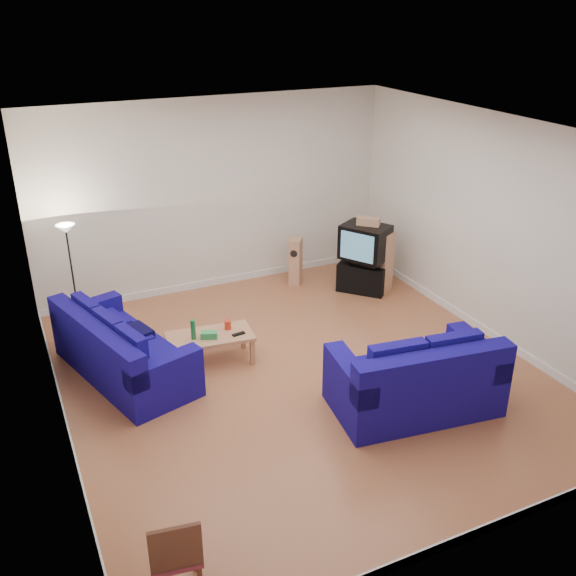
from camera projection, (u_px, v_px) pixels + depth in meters
name	position (u px, v px, depth m)	size (l,w,h in m)	color
room	(302.00, 268.00, 7.92)	(6.01, 6.51, 3.21)	brown
sofa_three_seat	(120.00, 354.00, 8.41)	(1.59, 2.46, 0.88)	#110869
sofa_loveseat	(417.00, 383.00, 7.69)	(2.08, 1.34, 0.97)	#110869
coffee_table	(210.00, 339.00, 8.70)	(1.21, 0.70, 0.42)	tan
bottle	(193.00, 329.00, 8.53)	(0.07, 0.07, 0.28)	#197233
tissue_box	(209.00, 335.00, 8.59)	(0.22, 0.12, 0.09)	green
red_canister	(228.00, 325.00, 8.81)	(0.09, 0.09, 0.13)	red
remote	(239.00, 334.00, 8.68)	(0.18, 0.06, 0.02)	black
tv_stand	(362.00, 277.00, 10.90)	(0.80, 0.45, 0.49)	black
av_receiver	(367.00, 261.00, 10.78)	(0.47, 0.38, 0.11)	black
television	(365.00, 242.00, 10.61)	(0.85, 0.92, 0.58)	black
centre_speaker	(368.00, 221.00, 10.48)	(0.37, 0.15, 0.13)	tan
speaker_left	(296.00, 262.00, 11.08)	(0.30, 0.31, 0.83)	tan
speaker_right	(383.00, 262.00, 10.76)	(0.39, 0.36, 1.06)	tan
floor_lamp	(68.00, 243.00, 9.28)	(0.28, 0.28, 1.62)	black
dining_chair	(175.00, 553.00, 5.19)	(0.48, 0.48, 0.88)	brown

